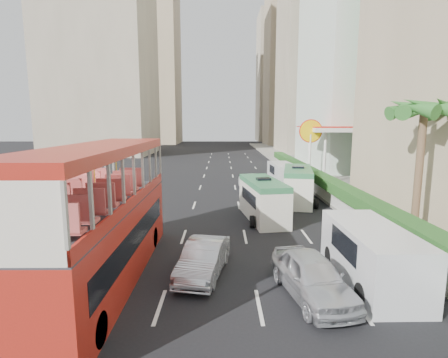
{
  "coord_description": "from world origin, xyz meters",
  "views": [
    {
      "loc": [
        -1.59,
        -12.43,
        5.85
      ],
      "look_at": [
        -1.5,
        4.0,
        3.2
      ],
      "focal_mm": 28.0,
      "sensor_mm": 36.0,
      "label": 1
    }
  ],
  "objects_px": {
    "car_silver_lane_b": "(311,296)",
    "minibus_far": "(297,185)",
    "minibus_near": "(263,200)",
    "car_silver_lane_a": "(204,275)",
    "van_asset": "(254,189)",
    "panel_van_near": "(371,255)",
    "palm_tree": "(418,175)",
    "double_decker_bus": "(102,215)",
    "shell_station": "(336,154)",
    "panel_van_far": "(282,173)"
  },
  "relations": [
    {
      "from": "car_silver_lane_b",
      "to": "minibus_far",
      "type": "height_order",
      "value": "minibus_far"
    },
    {
      "from": "car_silver_lane_b",
      "to": "minibus_near",
      "type": "relative_size",
      "value": 0.8
    },
    {
      "from": "car_silver_lane_a",
      "to": "van_asset",
      "type": "distance_m",
      "value": 18.02
    },
    {
      "from": "panel_van_near",
      "to": "palm_tree",
      "type": "height_order",
      "value": "palm_tree"
    },
    {
      "from": "car_silver_lane_a",
      "to": "car_silver_lane_b",
      "type": "xyz_separation_m",
      "value": [
        3.75,
        -1.75,
        0.0
      ]
    },
    {
      "from": "car_silver_lane_b",
      "to": "van_asset",
      "type": "xyz_separation_m",
      "value": [
        -0.22,
        19.43,
        0.0
      ]
    },
    {
      "from": "panel_van_near",
      "to": "double_decker_bus",
      "type": "bearing_deg",
      "value": 177.69
    },
    {
      "from": "car_silver_lane_b",
      "to": "palm_tree",
      "type": "height_order",
      "value": "palm_tree"
    },
    {
      "from": "car_silver_lane_a",
      "to": "minibus_near",
      "type": "height_order",
      "value": "minibus_near"
    },
    {
      "from": "panel_van_near",
      "to": "shell_station",
      "type": "height_order",
      "value": "shell_station"
    },
    {
      "from": "van_asset",
      "to": "shell_station",
      "type": "bearing_deg",
      "value": 24.18
    },
    {
      "from": "double_decker_bus",
      "to": "minibus_far",
      "type": "xyz_separation_m",
      "value": [
        9.98,
        12.91,
        -1.25
      ]
    },
    {
      "from": "minibus_far",
      "to": "shell_station",
      "type": "distance_m",
      "value": 11.84
    },
    {
      "from": "car_silver_lane_a",
      "to": "panel_van_near",
      "type": "xyz_separation_m",
      "value": [
        6.19,
        -0.68,
        1.05
      ]
    },
    {
      "from": "minibus_far",
      "to": "palm_tree",
      "type": "bearing_deg",
      "value": -55.8
    },
    {
      "from": "van_asset",
      "to": "car_silver_lane_a",
      "type": "bearing_deg",
      "value": -106.39
    },
    {
      "from": "minibus_far",
      "to": "minibus_near",
      "type": "bearing_deg",
      "value": -113.27
    },
    {
      "from": "double_decker_bus",
      "to": "shell_station",
      "type": "height_order",
      "value": "shell_station"
    },
    {
      "from": "minibus_near",
      "to": "minibus_far",
      "type": "relative_size",
      "value": 0.94
    },
    {
      "from": "double_decker_bus",
      "to": "car_silver_lane_a",
      "type": "height_order",
      "value": "double_decker_bus"
    },
    {
      "from": "car_silver_lane_a",
      "to": "palm_tree",
      "type": "bearing_deg",
      "value": 30.25
    },
    {
      "from": "double_decker_bus",
      "to": "palm_tree",
      "type": "distance_m",
      "value": 14.39
    },
    {
      "from": "car_silver_lane_b",
      "to": "shell_station",
      "type": "relative_size",
      "value": 0.54
    },
    {
      "from": "car_silver_lane_b",
      "to": "minibus_near",
      "type": "xyz_separation_m",
      "value": [
        -0.53,
        9.75,
        1.21
      ]
    },
    {
      "from": "minibus_near",
      "to": "palm_tree",
      "type": "height_order",
      "value": "palm_tree"
    },
    {
      "from": "minibus_near",
      "to": "panel_van_far",
      "type": "xyz_separation_m",
      "value": [
        3.32,
        12.75,
        -0.23
      ]
    },
    {
      "from": "minibus_near",
      "to": "panel_van_far",
      "type": "height_order",
      "value": "minibus_near"
    },
    {
      "from": "double_decker_bus",
      "to": "minibus_far",
      "type": "height_order",
      "value": "double_decker_bus"
    },
    {
      "from": "palm_tree",
      "to": "shell_station",
      "type": "xyz_separation_m",
      "value": [
        2.2,
        19.0,
        -0.63
      ]
    },
    {
      "from": "car_silver_lane_a",
      "to": "palm_tree",
      "type": "height_order",
      "value": "palm_tree"
    },
    {
      "from": "panel_van_near",
      "to": "palm_tree",
      "type": "xyz_separation_m",
      "value": [
        3.92,
        4.27,
        2.33
      ]
    },
    {
      "from": "minibus_far",
      "to": "panel_van_near",
      "type": "bearing_deg",
      "value": -79.44
    },
    {
      "from": "van_asset",
      "to": "panel_van_far",
      "type": "height_order",
      "value": "panel_van_far"
    },
    {
      "from": "double_decker_bus",
      "to": "palm_tree",
      "type": "xyz_separation_m",
      "value": [
        13.8,
        4.0,
        0.85
      ]
    },
    {
      "from": "panel_van_near",
      "to": "van_asset",
      "type": "bearing_deg",
      "value": 97.5
    },
    {
      "from": "car_silver_lane_a",
      "to": "minibus_near",
      "type": "bearing_deg",
      "value": 78.76
    },
    {
      "from": "car_silver_lane_a",
      "to": "minibus_near",
      "type": "distance_m",
      "value": 8.71
    },
    {
      "from": "van_asset",
      "to": "minibus_near",
      "type": "height_order",
      "value": "minibus_near"
    },
    {
      "from": "minibus_near",
      "to": "double_decker_bus",
      "type": "bearing_deg",
      "value": -138.21
    },
    {
      "from": "palm_tree",
      "to": "shell_station",
      "type": "bearing_deg",
      "value": 83.4
    },
    {
      "from": "car_silver_lane_b",
      "to": "van_asset",
      "type": "relative_size",
      "value": 0.9
    },
    {
      "from": "double_decker_bus",
      "to": "car_silver_lane_a",
      "type": "bearing_deg",
      "value": 6.32
    },
    {
      "from": "double_decker_bus",
      "to": "shell_station",
      "type": "relative_size",
      "value": 1.38
    },
    {
      "from": "panel_van_far",
      "to": "palm_tree",
      "type": "distance_m",
      "value": 17.69
    },
    {
      "from": "car_silver_lane_a",
      "to": "shell_station",
      "type": "height_order",
      "value": "shell_station"
    },
    {
      "from": "car_silver_lane_b",
      "to": "panel_van_far",
      "type": "relative_size",
      "value": 0.88
    },
    {
      "from": "car_silver_lane_b",
      "to": "panel_van_far",
      "type": "height_order",
      "value": "panel_van_far"
    },
    {
      "from": "minibus_far",
      "to": "van_asset",
      "type": "bearing_deg",
      "value": 129.09
    },
    {
      "from": "car_silver_lane_b",
      "to": "panel_van_near",
      "type": "relative_size",
      "value": 0.83
    },
    {
      "from": "van_asset",
      "to": "minibus_far",
      "type": "bearing_deg",
      "value": -67.0
    }
  ]
}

